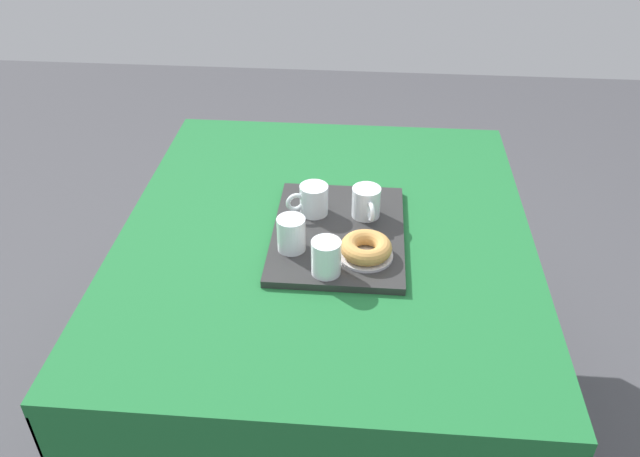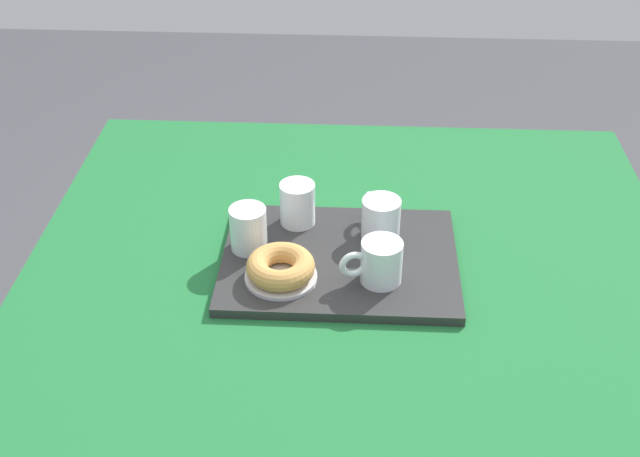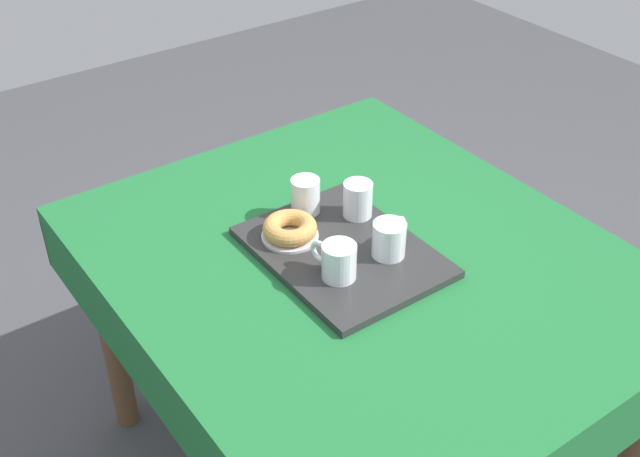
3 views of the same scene
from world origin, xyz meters
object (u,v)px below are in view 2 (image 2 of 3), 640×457
Objects in this scene: tea_mug_left at (381,219)px; tea_mug_right at (381,263)px; serving_tray at (340,260)px; water_glass_near at (298,205)px; water_glass_far at (249,231)px; donut_plate_left at (282,277)px; sugar_donut_left at (281,266)px; dining_table at (353,291)px.

tea_mug_left and tea_mug_right have the same top height.
serving_tray is 0.15m from water_glass_near.
serving_tray is at bearing 173.82° from water_glass_far.
tea_mug_right is 0.86× the size of donut_plate_left.
sugar_donut_left is at bearing 34.77° from serving_tray.
sugar_donut_left is (0.00, 0.00, 0.02)m from donut_plate_left.
dining_table is at bearing -140.96° from sugar_donut_left.
donut_plate_left is at bearing 126.99° from water_glass_far.
serving_tray is 3.54× the size of sugar_donut_left.
dining_table is 11.30× the size of tea_mug_left.
dining_table is at bearing -175.64° from water_glass_far.
donut_plate_left is (0.13, 0.11, 0.11)m from dining_table.
sugar_donut_left is (0.13, 0.11, 0.14)m from dining_table.
donut_plate_left is (0.10, 0.07, 0.01)m from serving_tray.
water_glass_near reaches higher than tea_mug_right.
tea_mug_right reaches higher than donut_plate_left.
sugar_donut_left is at bearing 39.04° from dining_table.
tea_mug_right is at bearing 114.73° from dining_table.
tea_mug_left is 0.23m from donut_plate_left.
sugar_donut_left is (0.10, 0.07, 0.04)m from serving_tray.
tea_mug_left is at bearing -141.30° from sugar_donut_left.
donut_plate_left is (-0.07, 0.09, -0.04)m from water_glass_far.
water_glass_far is (0.25, -0.09, 0.00)m from tea_mug_right.
tea_mug_left is at bearing -167.99° from water_glass_far.
tea_mug_right is at bearing 132.20° from water_glass_near.
serving_tray is 0.13m from sugar_donut_left.
serving_tray is at bearing 128.51° from water_glass_near.
donut_plate_left is at bearing 34.77° from serving_tray.
donut_plate_left is (0.02, 0.18, -0.04)m from water_glass_near.
tea_mug_right is at bearing -178.58° from donut_plate_left.
water_glass_near is 0.66× the size of donut_plate_left.
water_glass_far is (0.25, 0.05, 0.00)m from tea_mug_left.
water_glass_far is at bearing -53.01° from sugar_donut_left.
dining_table is 0.16m from tea_mug_left.
water_glass_far is at bearing -19.36° from tea_mug_right.
dining_table is at bearing 146.44° from water_glass_near.
water_glass_far reaches higher than donut_plate_left.
tea_mug_right is 0.18m from sugar_donut_left.
tea_mug_right reaches higher than dining_table.
tea_mug_left is at bearing -136.49° from serving_tray.
water_glass_near reaches higher than donut_plate_left.
serving_tray is 0.11m from tea_mug_left.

